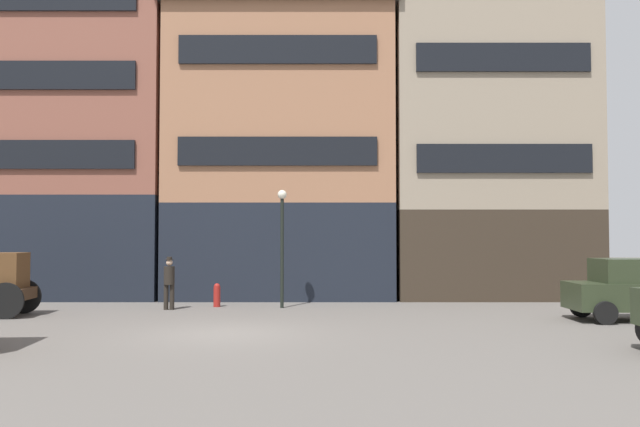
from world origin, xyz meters
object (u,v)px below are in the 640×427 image
pedestrian_officer (170,281)px  streetlamp_curbside (283,231)px  sedan_dark (633,290)px  fire_hydrant_curbside (218,295)px

pedestrian_officer → streetlamp_curbside: bearing=8.2°
pedestrian_officer → streetlamp_curbside: (3.81, 0.55, 1.69)m
sedan_dark → fire_hydrant_curbside: (-12.87, 3.69, -0.49)m
streetlamp_curbside → sedan_dark: bearing=-17.7°
pedestrian_officer → sedan_dark: bearing=-11.1°
sedan_dark → streetlamp_curbside: streetlamp_curbside is taller
sedan_dark → pedestrian_officer: 14.63m
streetlamp_curbside → fire_hydrant_curbside: (-2.32, 0.33, -2.24)m
streetlamp_curbside → pedestrian_officer: bearing=-171.8°
sedan_dark → pedestrian_officer: (-14.36, 2.82, 0.07)m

